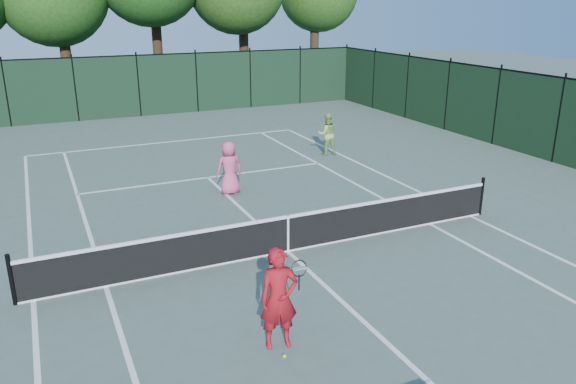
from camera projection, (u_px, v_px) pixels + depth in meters
name	position (u px, v px, depth m)	size (l,w,h in m)	color
ground	(288.00, 252.00, 13.14)	(90.00, 90.00, 0.00)	#4C5C52
sideline_doubles_left	(33.00, 301.00, 10.97)	(0.10, 23.77, 0.01)	white
sideline_doubles_right	(470.00, 216.00, 15.30)	(0.10, 23.77, 0.01)	white
sideline_singles_left	(106.00, 287.00, 11.51)	(0.10, 23.77, 0.01)	white
sideline_singles_right	(430.00, 224.00, 14.76)	(0.10, 23.77, 0.01)	white
baseline_far	(169.00, 142.00, 23.36)	(10.97, 0.10, 0.01)	white
service_line_far	(208.00, 177.00, 18.64)	(8.23, 0.10, 0.01)	white
center_service_line	(288.00, 251.00, 13.14)	(0.10, 12.80, 0.01)	white
tennis_net	(288.00, 233.00, 12.99)	(11.69, 0.09, 1.06)	black
fence_far	(139.00, 86.00, 28.14)	(24.00, 0.05, 3.00)	black
coach	(279.00, 299.00, 9.29)	(1.01, 0.59, 1.78)	#A2121B
player_pink	(229.00, 168.00, 16.83)	(0.82, 0.55, 1.63)	#DD4E84
player_green	(327.00, 134.00, 21.21)	(0.86, 0.72, 1.60)	#95BE5F
loose_ball_midcourt	(284.00, 356.00, 9.21)	(0.07, 0.07, 0.07)	#C8E12E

